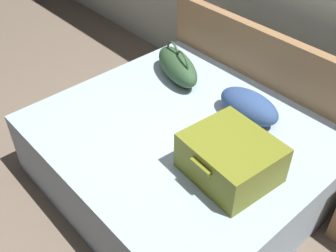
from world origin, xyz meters
The scene contains 6 objects.
ground_plane centered at (0.00, 0.00, 0.00)m, with size 12.00×12.00×0.00m, color #6B5B4C.
bed centered at (0.00, 0.40, 0.25)m, with size 1.87×1.66×0.51m, color #99ADBC.
headboard centered at (0.00, 1.27, 0.46)m, with size 1.90×0.08×0.93m, color olive.
hard_case_large centered at (0.48, 0.33, 0.64)m, with size 0.54×0.49×0.25m.
duffel_bag centered at (-0.48, 0.81, 0.62)m, with size 0.58×0.37×0.27m.
pillow_near_headboard centered at (0.21, 0.83, 0.60)m, with size 0.46×0.25×0.19m, color navy.
Camera 1 is at (1.49, -1.06, 2.28)m, focal length 43.40 mm.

